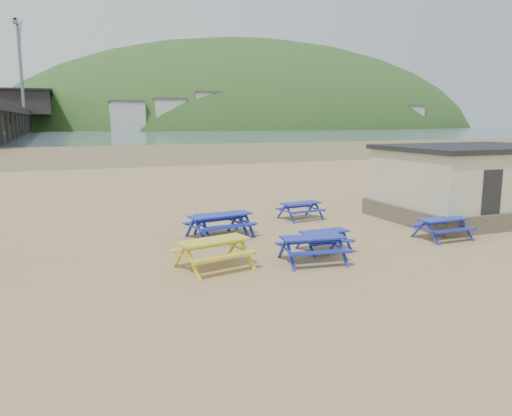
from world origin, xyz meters
name	(u,v)px	position (x,y,z in m)	size (l,w,h in m)	color
ground	(254,245)	(0.00, 0.00, 0.00)	(400.00, 400.00, 0.00)	tan
wet_sand	(105,151)	(0.00, 55.00, 0.00)	(400.00, 400.00, 0.00)	olive
sea	(74,132)	(0.00, 170.00, 0.01)	(400.00, 400.00, 0.00)	#4B5E6B
picnic_table_blue_a	(224,225)	(-0.52, 1.72, 0.42)	(2.15, 1.80, 0.84)	navy
picnic_table_blue_b	(217,226)	(-0.84, 1.51, 0.43)	(2.28, 1.96, 0.85)	navy
picnic_table_blue_c	(301,211)	(3.53, 3.47, 0.36)	(1.89, 1.61, 0.72)	navy
picnic_table_blue_d	(312,249)	(0.88, -2.58, 0.40)	(2.07, 1.75, 0.80)	navy
picnic_table_blue_e	(324,241)	(1.86, -1.53, 0.34)	(1.63, 1.32, 0.67)	navy
picnic_table_blue_f	(443,229)	(6.63, -1.67, 0.38)	(1.83, 1.49, 0.75)	navy
picnic_table_yellow	(214,254)	(-2.06, -2.07, 0.43)	(2.34, 2.04, 0.85)	gold
amenity_block	(471,182)	(10.50, 1.00, 1.57)	(7.40, 5.40, 3.15)	#665B4C
pier	(17,116)	(-17.99, 178.23, 5.46)	(24.00, 220.00, 39.29)	black
headland_town	(253,147)	(90.00, 229.68, -9.91)	(264.00, 144.00, 108.00)	#2D4C1E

